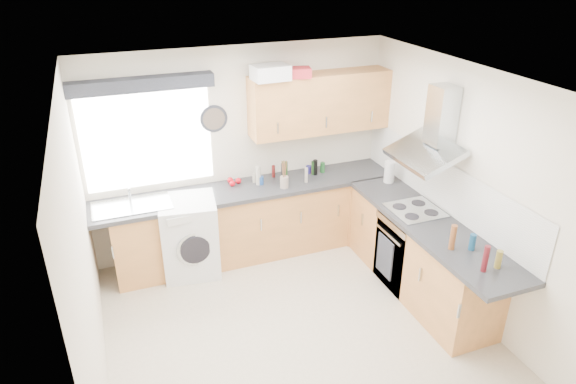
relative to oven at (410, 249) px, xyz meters
name	(u,v)px	position (x,y,z in m)	size (l,w,h in m)	color
ground_plane	(295,328)	(-1.50, -0.30, -0.42)	(3.60, 3.60, 0.00)	beige
ceiling	(297,82)	(-1.50, -0.30, 2.08)	(3.60, 3.60, 0.02)	white
wall_back	(240,152)	(-1.50, 1.50, 0.82)	(3.60, 0.02, 2.50)	silver
wall_front	(405,354)	(-1.50, -2.10, 0.82)	(3.60, 0.02, 2.50)	silver
wall_left	(83,259)	(-3.30, -0.30, 0.82)	(0.02, 3.60, 2.50)	silver
wall_right	(461,189)	(0.30, -0.30, 0.82)	(0.02, 3.60, 2.50)	silver
window	(148,139)	(-2.55, 1.49, 1.12)	(1.40, 0.02, 1.10)	silver
window_blind	(142,84)	(-2.55, 1.40, 1.76)	(1.50, 0.18, 0.14)	#252830
splashback	(441,184)	(0.29, 0.00, 0.75)	(0.01, 3.00, 0.54)	white
base_cab_back	(242,224)	(-1.60, 1.21, 0.01)	(3.00, 0.58, 0.86)	#B0733C
base_cab_corner	(359,203)	(0.00, 1.20, 0.01)	(0.60, 0.60, 0.86)	#B0733C
base_cab_right	(419,256)	(0.01, -0.15, 0.01)	(0.58, 2.10, 0.86)	#B0733C
worktop_back	(249,189)	(-1.50, 1.20, 0.46)	(3.60, 0.62, 0.05)	#28292C
worktop_right	(431,226)	(0.00, -0.30, 0.46)	(0.62, 2.42, 0.05)	#28292C
sink	(131,203)	(-2.83, 1.20, 0.52)	(0.84, 0.46, 0.10)	#B0B8BE
oven	(410,249)	(0.00, 0.00, 0.00)	(0.56, 0.58, 0.85)	black
hob_plate	(415,210)	(0.00, 0.00, 0.49)	(0.52, 0.52, 0.01)	#B0B8BE
extractor_hood	(433,133)	(0.10, 0.00, 1.34)	(0.52, 0.78, 0.66)	#B0B8BE
upper_cabinets	(320,103)	(-0.55, 1.32, 1.38)	(1.70, 0.35, 0.70)	#B0733C
washing_machine	(190,236)	(-2.25, 1.10, 0.03)	(0.62, 0.60, 0.91)	silver
wall_clock	(214,119)	(-1.80, 1.48, 1.27)	(0.32, 0.32, 0.04)	#252830
casserole	(270,72)	(-1.20, 1.22, 1.81)	(0.39, 0.28, 0.16)	silver
storage_box	(300,72)	(-0.85, 1.22, 1.78)	(0.23, 0.20, 0.11)	red
utensil_pot	(284,182)	(-1.11, 1.05, 0.55)	(0.10, 0.10, 0.14)	gray
kitchen_roll	(389,172)	(0.12, 0.75, 0.62)	(0.12, 0.12, 0.26)	silver
tomato_cluster	(234,181)	(-1.64, 1.35, 0.52)	(0.16, 0.16, 0.07)	red
jar_0	(255,178)	(-1.38, 1.32, 0.54)	(0.06, 0.06, 0.11)	#A39B8B
jar_1	(261,180)	(-1.33, 1.23, 0.53)	(0.07, 0.07, 0.10)	navy
jar_2	(285,171)	(-1.04, 1.22, 0.61)	(0.07, 0.07, 0.25)	#1A3F16
jar_3	(323,167)	(-0.50, 1.30, 0.55)	(0.06, 0.06, 0.13)	#1C5023
jar_4	(313,170)	(-0.64, 1.29, 0.53)	(0.05, 0.05, 0.10)	maroon
jar_5	(309,169)	(-0.67, 1.34, 0.53)	(0.07, 0.07, 0.09)	navy
jar_6	(315,167)	(-0.62, 1.26, 0.58)	(0.05, 0.05, 0.19)	black
jar_7	(283,174)	(-1.08, 1.16, 0.61)	(0.05, 0.05, 0.26)	black
jar_8	(273,171)	(-1.13, 1.38, 0.56)	(0.04, 0.04, 0.15)	#5B1413
jar_9	(314,168)	(-0.63, 1.28, 0.57)	(0.07, 0.07, 0.17)	#163412
jar_10	(258,175)	(-1.36, 1.24, 0.60)	(0.06, 0.06, 0.24)	#A09788
jar_11	(306,175)	(-0.81, 1.10, 0.58)	(0.04, 0.04, 0.18)	#A09588
bottle_0	(486,259)	(-0.08, -1.18, 0.61)	(0.05, 0.05, 0.25)	#561219
bottle_1	(453,237)	(-0.12, -0.77, 0.61)	(0.06, 0.06, 0.25)	brown
bottle_2	(472,242)	(0.05, -0.85, 0.57)	(0.06, 0.06, 0.16)	navy
bottle_3	(499,259)	(0.07, -1.18, 0.57)	(0.06, 0.06, 0.17)	olive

